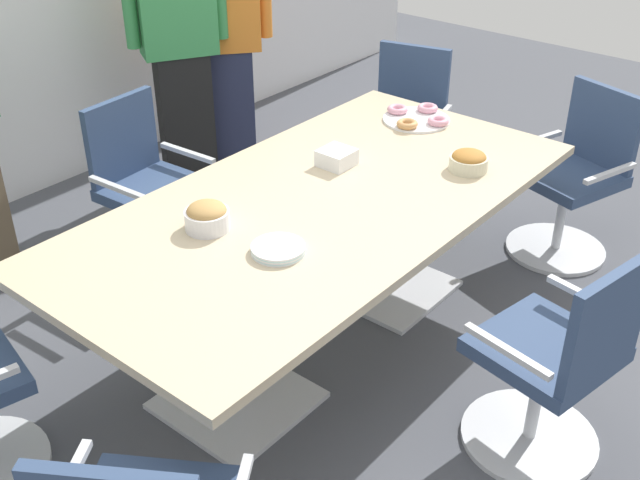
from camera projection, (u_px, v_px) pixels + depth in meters
name	position (u px, v px, depth m)	size (l,w,h in m)	color
ground_plane	(320.00, 341.00, 3.70)	(10.00, 10.00, 0.01)	#4C4F56
conference_table	(320.00, 225.00, 3.37)	(2.40, 1.20, 0.75)	#CCB793
office_chair_1	(555.00, 368.00, 2.90)	(0.63, 0.63, 0.91)	silver
office_chair_2	(573.00, 183.00, 4.19)	(0.68, 0.68, 0.91)	silver
office_chair_3	(402.00, 134.00, 4.76)	(0.66, 0.66, 0.91)	silver
office_chair_4	(150.00, 197.00, 4.06)	(0.58, 0.58, 0.91)	silver
person_standing_1	(179.00, 40.00, 4.67)	(0.57, 0.41, 1.76)	black
person_standing_2	(224.00, 38.00, 4.88)	(0.52, 0.45, 1.68)	#232842
snack_bowl_pretzels	(469.00, 161.00, 3.53)	(0.17, 0.17, 0.09)	beige
snack_bowl_cookies	(207.00, 216.00, 3.07)	(0.18, 0.18, 0.11)	white
donut_platter	(417.00, 118.00, 4.04)	(0.35, 0.36, 0.04)	white
plate_stack	(278.00, 249.00, 2.94)	(0.21, 0.21, 0.03)	white
napkin_pile	(337.00, 158.00, 3.57)	(0.15, 0.15, 0.08)	white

